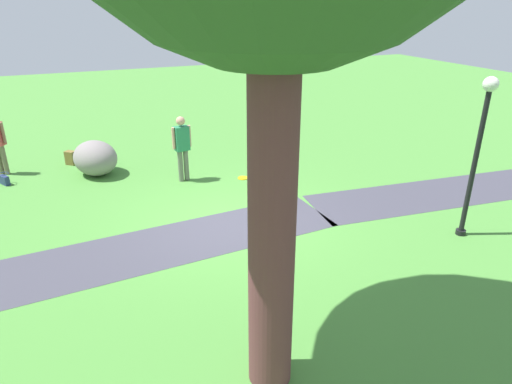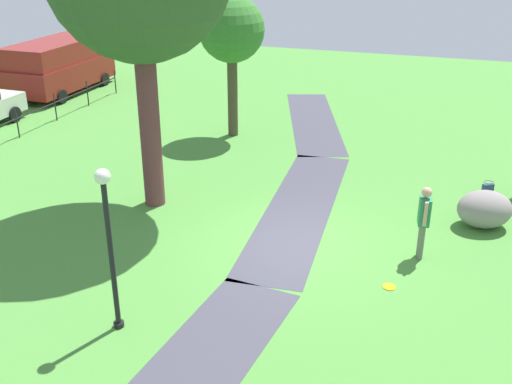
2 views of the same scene
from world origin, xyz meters
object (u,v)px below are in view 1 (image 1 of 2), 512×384
object	(u,v)px
backpack_by_boulder	(71,158)
frisbee_on_grass	(243,178)
man_near_boulder	(182,144)
lawn_boulder	(95,158)
handbag_on_grass	(4,179)
lamp_post	(479,141)

from	to	relation	value
backpack_by_boulder	frisbee_on_grass	xyz separation A→B (m)	(-4.21, 2.99, -0.18)
man_near_boulder	lawn_boulder	bearing A→B (deg)	-32.99
man_near_boulder	frisbee_on_grass	distance (m)	1.86
man_near_boulder	handbag_on_grass	world-z (taller)	man_near_boulder
lamp_post	backpack_by_boulder	distance (m)	10.68
lamp_post	backpack_by_boulder	world-z (taller)	lamp_post
lamp_post	frisbee_on_grass	size ratio (longest dim) A/B	11.52
man_near_boulder	backpack_by_boulder	distance (m)	3.79
lamp_post	frisbee_on_grass	bearing A→B (deg)	-57.16
backpack_by_boulder	lawn_boulder	bearing A→B (deg)	118.32
handbag_on_grass	lawn_boulder	bearing A→B (deg)	176.24
lawn_boulder	frisbee_on_grass	size ratio (longest dim) A/B	5.96
handbag_on_grass	frisbee_on_grass	distance (m)	6.22
man_near_boulder	backpack_by_boulder	size ratio (longest dim) A/B	4.33
lawn_boulder	backpack_by_boulder	size ratio (longest dim) A/B	4.15
man_near_boulder	handbag_on_grass	bearing A→B (deg)	-19.03
lawn_boulder	man_near_boulder	distance (m)	2.56
frisbee_on_grass	backpack_by_boulder	bearing A→B (deg)	-35.33
man_near_boulder	frisbee_on_grass	world-z (taller)	man_near_boulder
lawn_boulder	man_near_boulder	bearing A→B (deg)	147.01
lawn_boulder	lamp_post	bearing A→B (deg)	135.45
lawn_boulder	handbag_on_grass	distance (m)	2.32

